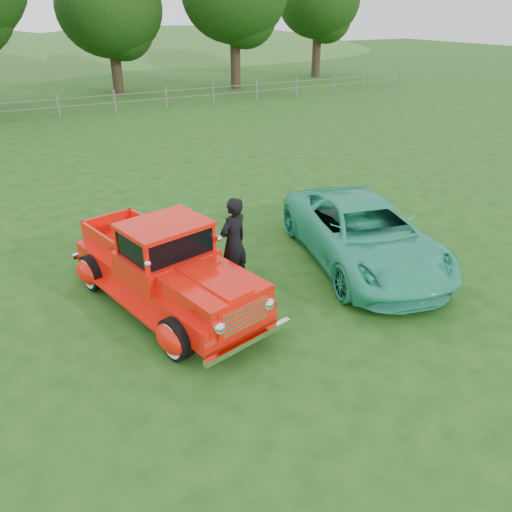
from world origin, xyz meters
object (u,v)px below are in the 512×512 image
red_pickup (166,269)px  teal_sedan (363,234)px  tree_near_east (109,8)px  man (233,242)px

red_pickup → teal_sedan: (4.53, -0.36, -0.07)m
teal_sedan → tree_near_east: bearing=100.3°
man → teal_sedan: bearing=151.5°
red_pickup → man: bearing=-8.3°
teal_sedan → man: man is taller
red_pickup → teal_sedan: red_pickup is taller
tree_near_east → teal_sedan: tree_near_east is taller
red_pickup → tree_near_east: bearing=63.9°
red_pickup → teal_sedan: 4.55m
tree_near_east → man: bearing=-99.6°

